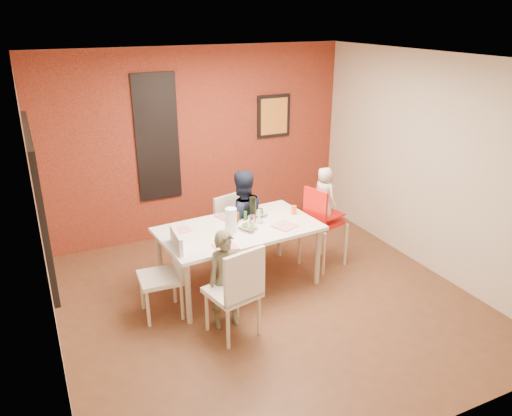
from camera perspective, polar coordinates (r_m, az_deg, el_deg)
name	(u,v)px	position (r m, az deg, el deg)	size (l,w,h in m)	color
ground	(267,301)	(5.88, 1.27, -10.54)	(4.50, 4.50, 0.00)	brown
ceiling	(269,59)	(5.00, 1.54, 16.66)	(4.50, 4.50, 0.02)	white
wall_back	(198,143)	(7.28, -6.63, 7.34)	(4.50, 0.02, 2.70)	beige
wall_front	(416,292)	(3.61, 17.82, -9.13)	(4.50, 0.02, 2.70)	beige
wall_left	(40,228)	(4.79, -23.46, -2.12)	(0.02, 4.50, 2.70)	beige
wall_right	(430,165)	(6.57, 19.29, 4.67)	(0.02, 4.50, 2.70)	beige
brick_accent_wall	(199,144)	(7.26, -6.58, 7.30)	(4.50, 0.02, 2.70)	maroon
picture_window_frame	(39,199)	(4.91, -23.60, 0.94)	(0.05, 1.70, 1.30)	black
picture_window_pane	(40,199)	(4.91, -23.42, 0.96)	(0.02, 1.55, 1.15)	black
glassblock_strip	(157,138)	(7.05, -11.24, 7.85)	(0.55, 0.03, 1.70)	silver
glassblock_surround	(157,138)	(7.05, -11.23, 7.84)	(0.60, 0.03, 1.76)	black
art_print_frame	(274,116)	(7.64, 2.04, 10.45)	(0.54, 0.03, 0.64)	black
art_print_canvas	(274,116)	(7.62, 2.09, 10.43)	(0.44, 0.01, 0.54)	gold
dining_table	(239,233)	(5.87, -1.95, -2.84)	(1.93, 1.18, 0.77)	white
chair_near	(237,288)	(5.01, -2.14, -9.14)	(0.56, 0.56, 1.02)	white
chair_far	(233,226)	(6.53, -2.66, -2.08)	(0.52, 0.52, 0.91)	white
chair_left	(168,269)	(5.49, -10.06, -6.93)	(0.47, 0.47, 0.96)	silver
high_chair	(321,220)	(6.40, 7.49, -1.32)	(0.56, 0.56, 1.09)	red
child_near	(226,280)	(5.22, -3.42, -8.19)	(0.39, 0.26, 1.08)	brown
child_far	(242,221)	(6.28, -1.66, -1.50)	(0.65, 0.50, 1.33)	#151C30
toddler	(324,194)	(6.30, 7.79, 1.57)	(0.34, 0.22, 0.69)	beige
plate_near_left	(225,247)	(5.36, -3.51, -4.44)	(0.23, 0.23, 0.01)	white
plate_far_mid	(227,216)	(6.15, -3.30, -0.92)	(0.24, 0.24, 0.01)	silver
plate_near_right	(285,226)	(5.86, 3.32, -2.07)	(0.24, 0.24, 0.01)	white
plate_far_left	(182,230)	(5.82, -8.42, -2.47)	(0.19, 0.19, 0.01)	white
salad_bowl_a	(248,226)	(5.79, -0.91, -2.12)	(0.22, 0.22, 0.05)	white
salad_bowl_b	(258,213)	(6.17, 0.24, -0.55)	(0.24, 0.24, 0.06)	white
wine_bottle	(252,209)	(5.94, -0.40, -0.16)	(0.08, 0.08, 0.31)	black
wine_glass_a	(251,224)	(5.66, -0.54, -1.87)	(0.07, 0.07, 0.21)	white
wine_glass_b	(260,216)	(5.92, 0.50, -0.90)	(0.06, 0.06, 0.18)	white
paper_towel_roll	(231,221)	(5.64, -2.89, -1.48)	(0.13, 0.13, 0.30)	white
condiment_red	(254,221)	(5.83, -0.27, -1.47)	(0.04, 0.04, 0.15)	red
condiment_green	(245,217)	(5.93, -1.23, -1.06)	(0.04, 0.04, 0.15)	#2F7727
condiment_brown	(238,218)	(5.89, -2.11, -1.21)	(0.04, 0.04, 0.15)	brown
sippy_cup	(294,210)	(6.21, 4.36, -0.23)	(0.06, 0.06, 0.11)	orange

